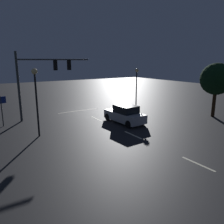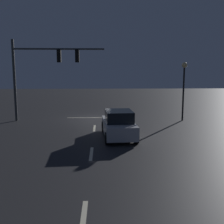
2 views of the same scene
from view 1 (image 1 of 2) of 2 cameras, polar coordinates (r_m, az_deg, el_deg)
The scene contains 11 objects.
ground_plane at distance 26.10m, azimuth -8.22°, elevation 0.14°, with size 80.00×80.00×0.00m, color #232326.
traffic_signal_assembly at distance 23.30m, azimuth -17.32°, elevation 9.48°, with size 7.45×0.47×6.62m.
lane_dash_far at distance 22.62m, azimuth -3.97°, elevation -1.75°, with size 2.20×0.16×0.01m, color beige.
lane_dash_mid at distance 17.81m, azimuth 5.44°, elevation -5.90°, with size 2.20×0.16×0.01m, color beige.
lane_dash_near at distance 13.96m, azimuth 21.17°, elevation -12.29°, with size 2.20×0.16×0.01m, color beige.
stop_bar at distance 26.45m, azimuth -8.58°, elevation 0.32°, with size 5.00×0.16×0.01m, color beige.
car_approaching at distance 21.04m, azimuth 3.31°, elevation -0.64°, with size 2.12×4.45×1.70m.
street_lamp_left_kerb at distance 28.33m, azimuth 6.32°, elevation 8.15°, with size 0.44×0.44×4.81m.
street_lamp_right_kerb at distance 17.63m, azimuth -18.95°, elevation 5.40°, with size 0.44×0.44×5.22m.
route_sign at distance 21.93m, azimuth -26.55°, elevation 1.68°, with size 0.88×0.29×2.73m.
tree_left_near at distance 25.26m, azimuth 25.19°, elevation 7.62°, with size 3.25×3.25×5.57m.
Camera 1 is at (10.48, 23.19, 5.77)m, focal length 35.66 mm.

